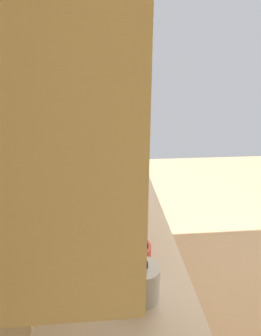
{
  "coord_description": "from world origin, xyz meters",
  "views": [
    {
      "loc": [
        -1.86,
        1.38,
        1.8
      ],
      "look_at": [
        -0.71,
        1.29,
        1.36
      ],
      "focal_mm": 28.05,
      "sensor_mm": 36.0,
      "label": 1
    }
  ],
  "objects_px": {
    "bowl": "(136,249)",
    "kettle": "(143,282)",
    "oven_range": "(110,171)",
    "microwave": "(109,153)"
  },
  "relations": [
    {
      "from": "bowl",
      "to": "kettle",
      "type": "bearing_deg",
      "value": 180.0
    },
    {
      "from": "microwave",
      "to": "oven_range",
      "type": "bearing_deg",
      "value": -0.45
    },
    {
      "from": "oven_range",
      "to": "bowl",
      "type": "xyz_separation_m",
      "value": [
        -2.34,
        -0.12,
        0.47
      ]
    },
    {
      "from": "microwave",
      "to": "bowl",
      "type": "height_order",
      "value": "microwave"
    },
    {
      "from": "bowl",
      "to": "kettle",
      "type": "height_order",
      "value": "kettle"
    },
    {
      "from": "bowl",
      "to": "oven_range",
      "type": "bearing_deg",
      "value": 2.82
    },
    {
      "from": "kettle",
      "to": "microwave",
      "type": "bearing_deg",
      "value": 4.55
    },
    {
      "from": "kettle",
      "to": "bowl",
      "type": "bearing_deg",
      "value": -0.0
    },
    {
      "from": "oven_range",
      "to": "microwave",
      "type": "xyz_separation_m",
      "value": [
        -1.05,
        0.01,
        0.59
      ]
    },
    {
      "from": "microwave",
      "to": "bowl",
      "type": "relative_size",
      "value": 3.41
    }
  ]
}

